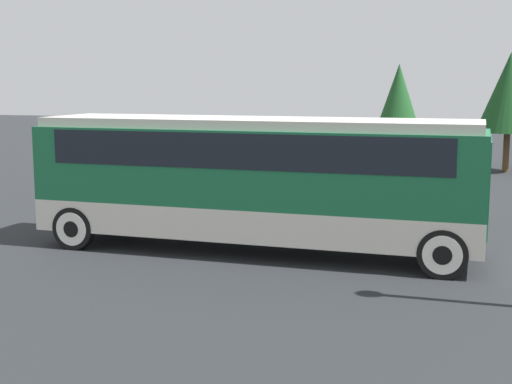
{
  "coord_description": "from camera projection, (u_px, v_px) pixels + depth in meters",
  "views": [
    {
      "loc": [
        5.07,
        -15.99,
        4.01
      ],
      "look_at": [
        0.0,
        0.0,
        1.43
      ],
      "focal_mm": 50.0,
      "sensor_mm": 36.0,
      "label": 1
    }
  ],
  "objects": [
    {
      "name": "parked_car_mid",
      "position": [
        167.0,
        179.0,
        24.96
      ],
      "size": [
        4.34,
        1.8,
        1.35
      ],
      "color": "black",
      "rests_on": "ground_plane"
    },
    {
      "name": "parked_car_near",
      "position": [
        301.0,
        194.0,
        21.83
      ],
      "size": [
        4.74,
        1.97,
        1.25
      ],
      "color": "#2D5638",
      "rests_on": "ground_plane"
    },
    {
      "name": "tour_bus",
      "position": [
        260.0,
        172.0,
        16.87
      ],
      "size": [
        10.53,
        2.67,
        3.19
      ],
      "color": "silver",
      "rests_on": "ground_plane"
    },
    {
      "name": "ground_plane",
      "position": [
        256.0,
        251.0,
        17.19
      ],
      "size": [
        120.0,
        120.0,
        0.0
      ],
      "primitive_type": "plane",
      "color": "#26282B"
    },
    {
      "name": "tree_right",
      "position": [
        399.0,
        95.0,
        37.23
      ],
      "size": [
        2.12,
        2.12,
        5.0
      ],
      "color": "brown",
      "rests_on": "ground_plane"
    },
    {
      "name": "tree_center",
      "position": [
        509.0,
        93.0,
        31.89
      ],
      "size": [
        2.8,
        2.8,
        5.37
      ],
      "color": "brown",
      "rests_on": "ground_plane"
    }
  ]
}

